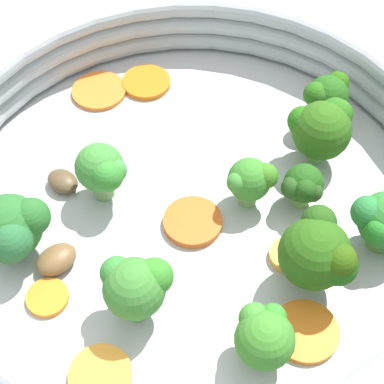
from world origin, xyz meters
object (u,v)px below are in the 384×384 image
object	(u,v)px
broccoli_floret_4	(251,180)
broccoli_floret_3	(102,170)
carrot_slice_5	(99,91)
mushroom_piece_2	(56,259)
carrot_slice_3	(48,298)
broccoli_floret_2	(12,230)
broccoli_floret_0	(264,336)
broccoli_floret_1	(303,186)
mushroom_piece_1	(345,260)
broccoli_floret_7	(320,253)
broccoli_floret_8	(136,286)
broccoli_floret_5	(322,127)
skillet	(192,210)
broccoli_floret_6	(326,95)
carrot_slice_0	(193,222)
mushroom_piece_0	(63,181)
carrot_slice_4	(289,255)
carrot_slice_1	(146,82)
carrot_slice_6	(100,375)
carrot_slice_2	(305,331)

from	to	relation	value
broccoli_floret_4	broccoli_floret_3	bearing A→B (deg)	126.93
carrot_slice_5	mushroom_piece_2	bearing A→B (deg)	-144.65
carrot_slice_3	broccoli_floret_2	bearing A→B (deg)	72.96
broccoli_floret_0	broccoli_floret_3	xyz separation A→B (m)	(0.03, 0.16, 0.00)
broccoli_floret_1	mushroom_piece_1	size ratio (longest dim) A/B	1.77
broccoli_floret_7	mushroom_piece_1	size ratio (longest dim) A/B	2.85
carrot_slice_5	broccoli_floret_0	world-z (taller)	broccoli_floret_0
broccoli_floret_4	broccoli_floret_8	xyz separation A→B (m)	(-0.12, 0.00, 0.01)
broccoli_floret_5	broccoli_floret_3	bearing A→B (deg)	143.44
skillet	broccoli_floret_6	xyz separation A→B (m)	(0.13, -0.03, 0.04)
broccoli_floret_2	broccoli_floret_7	distance (m)	0.20
carrot_slice_0	mushroom_piece_2	size ratio (longest dim) A/B	1.47
carrot_slice_3	broccoli_floret_7	distance (m)	0.18
broccoli_floret_4	mushroom_piece_2	bearing A→B (deg)	151.93
broccoli_floret_3	broccoli_floret_2	bearing A→B (deg)	171.69
carrot_slice_5	mushroom_piece_0	xyz separation A→B (m)	(-0.09, -0.05, 0.00)
broccoli_floret_0	carrot_slice_4	bearing A→B (deg)	20.88
carrot_slice_1	broccoli_floret_6	xyz separation A→B (m)	(0.06, -0.14, 0.03)
broccoli_floret_4	broccoli_floret_1	bearing A→B (deg)	-54.18
carrot_slice_6	broccoli_floret_3	distance (m)	0.14
broccoli_floret_2	broccoli_floret_3	world-z (taller)	same
carrot_slice_1	broccoli_floret_2	bearing A→B (deg)	-165.26
broccoli_floret_7	mushroom_piece_1	world-z (taller)	broccoli_floret_7
broccoli_floret_6	broccoli_floret_8	xyz separation A→B (m)	(-0.22, -0.00, 0.00)
broccoli_floret_3	mushroom_piece_0	world-z (taller)	broccoli_floret_3
carrot_slice_0	broccoli_floret_4	bearing A→B (deg)	-23.93
carrot_slice_2	broccoli_floret_1	xyz separation A→B (m)	(0.08, 0.06, 0.02)
carrot_slice_0	broccoli_floret_7	world-z (taller)	broccoli_floret_7
skillet	carrot_slice_2	distance (m)	0.13
carrot_slice_5	broccoli_floret_2	distance (m)	0.17
carrot_slice_2	broccoli_floret_5	xyz separation A→B (m)	(0.13, 0.08, 0.03)
broccoli_floret_4	mushroom_piece_2	distance (m)	0.15
carrot_slice_1	carrot_slice_5	size ratio (longest dim) A/B	0.90
broccoli_floret_1	broccoli_floret_8	xyz separation A→B (m)	(-0.14, 0.03, 0.01)
carrot_slice_4	carrot_slice_1	bearing A→B (deg)	71.02
broccoli_floret_4	mushroom_piece_0	distance (m)	0.14
broccoli_floret_1	mushroom_piece_1	xyz separation A→B (m)	(-0.02, -0.05, -0.01)
broccoli_floret_2	broccoli_floret_6	bearing A→B (deg)	-20.66
carrot_slice_5	carrot_slice_3	bearing A→B (deg)	-144.99
carrot_slice_1	carrot_slice_4	bearing A→B (deg)	-108.98
carrot_slice_5	mushroom_piece_1	size ratio (longest dim) A/B	2.26
broccoli_floret_7	mushroom_piece_2	world-z (taller)	broccoli_floret_7
mushroom_piece_0	mushroom_piece_1	world-z (taller)	mushroom_piece_1
mushroom_piece_1	carrot_slice_2	bearing A→B (deg)	-172.47
broccoli_floret_1	broccoli_floret_3	distance (m)	0.14
broccoli_floret_1	broccoli_floret_0	bearing A→B (deg)	-157.47
broccoli_floret_7	mushroom_piece_2	xyz separation A→B (m)	(-0.10, 0.14, -0.03)
broccoli_floret_2	broccoli_floret_8	world-z (taller)	broccoli_floret_8
broccoli_floret_4	broccoli_floret_7	xyz separation A→B (m)	(-0.03, -0.07, 0.01)
broccoli_floret_4	broccoli_floret_7	bearing A→B (deg)	-109.95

